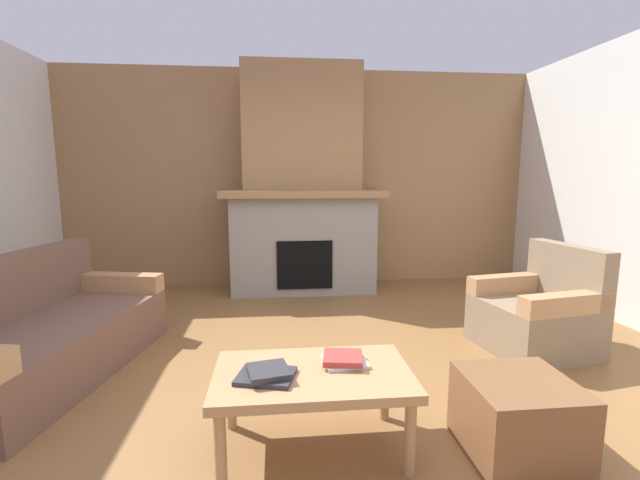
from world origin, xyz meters
The scene contains 9 objects.
ground centered at (0.00, 0.00, 0.00)m, with size 9.00×9.00×0.00m, color brown.
wall_back_wood_panel centered at (0.00, 3.00, 1.35)m, with size 6.00×0.12×2.70m, color #997047.
fireplace centered at (0.00, 2.62, 1.16)m, with size 1.90×0.82×2.70m.
couch centered at (-1.97, 0.45, 0.29)m, with size 1.18×1.93×0.85m.
armchair centered at (1.79, 0.54, 0.29)m, with size 0.88×0.88×0.85m.
coffee_table centered at (-0.15, -0.58, 0.38)m, with size 1.00×0.60×0.43m.
ottoman centered at (0.88, -0.72, 0.20)m, with size 0.52×0.52×0.40m, color brown.
book_stack_near_edge centered at (-0.38, -0.63, 0.45)m, with size 0.32×0.28×0.05m.
book_stack_center centered at (0.02, -0.51, 0.45)m, with size 0.25×0.23×0.05m.
Camera 1 is at (-0.32, -2.64, 1.42)m, focal length 24.36 mm.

